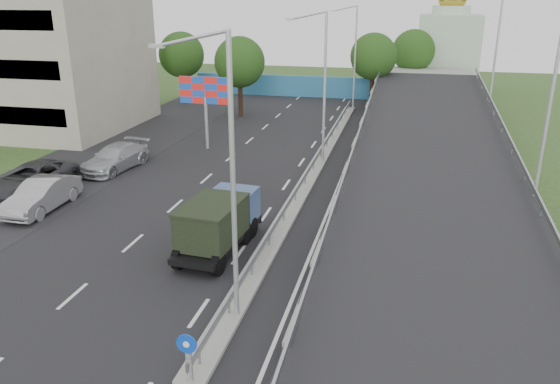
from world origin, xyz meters
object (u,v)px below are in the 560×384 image
(billboard, at_px, (205,95))
(dump_truck, at_px, (219,221))
(sign_bollard, at_px, (188,357))
(lamp_post_near, at_px, (227,168))
(parked_car_b, at_px, (42,195))
(lamp_post_mid, at_px, (322,81))
(parked_car_d, at_px, (115,158))
(church, at_px, (448,47))
(lamp_post_far, at_px, (353,52))
(parked_car_c, at_px, (32,179))

(billboard, xyz_separation_m, dump_truck, (6.77, -16.63, -2.76))
(sign_bollard, relative_size, dump_truck, 0.28)
(billboard, bearing_deg, sign_bollard, -70.79)
(lamp_post_near, xyz_separation_m, parked_car_b, (-13.50, 7.90, -4.95))
(lamp_post_mid, height_order, dump_truck, lamp_post_mid)
(parked_car_d, bearing_deg, dump_truck, -35.14)
(church, bearing_deg, parked_car_b, -116.91)
(sign_bollard, relative_size, church, 0.12)
(lamp_post_mid, distance_m, dump_truck, 15.45)
(dump_truck, bearing_deg, billboard, 116.65)
(sign_bollard, distance_m, parked_car_d, 23.44)
(dump_truck, bearing_deg, lamp_post_far, 90.62)
(sign_bollard, height_order, dump_truck, dump_truck)
(billboard, xyz_separation_m, parked_car_d, (-4.20, -6.46, -3.36))
(parked_car_c, relative_size, parked_car_d, 1.07)
(lamp_post_far, height_order, parked_car_c, lamp_post_far)
(parked_car_b, bearing_deg, lamp_post_mid, 41.19)
(sign_bollard, distance_m, billboard, 27.53)
(church, bearing_deg, lamp_post_near, -100.38)
(dump_truck, bearing_deg, parked_car_d, 141.67)
(dump_truck, relative_size, parked_car_d, 1.05)
(lamp_post_near, relative_size, parked_car_d, 1.77)
(lamp_post_mid, xyz_separation_m, parked_car_b, (-13.50, -12.10, -4.95))
(lamp_post_near, height_order, lamp_post_far, same)
(parked_car_b, height_order, parked_car_d, parked_car_b)
(parked_car_c, bearing_deg, lamp_post_far, 64.33)
(lamp_post_near, distance_m, lamp_post_mid, 20.00)
(lamp_post_far, distance_m, parked_car_c, 34.06)
(sign_bollard, relative_size, parked_car_c, 0.27)
(lamp_post_near, bearing_deg, dump_truck, 113.50)
(lamp_post_mid, xyz_separation_m, parked_car_d, (-13.31, -4.46, -4.98))
(lamp_post_near, height_order, parked_car_c, lamp_post_near)
(parked_car_d, bearing_deg, parked_car_c, -108.28)
(parked_car_d, bearing_deg, parked_car_b, -83.78)
(billboard, bearing_deg, church, 59.30)
(lamp_post_mid, bearing_deg, lamp_post_far, 90.00)
(sign_bollard, xyz_separation_m, parked_car_d, (-13.20, 19.36, -0.20))
(parked_car_b, distance_m, parked_car_d, 7.64)
(church, distance_m, dump_truck, 50.29)
(sign_bollard, height_order, parked_car_c, sign_bollard)
(parked_car_b, distance_m, parked_car_c, 3.35)
(lamp_post_far, relative_size, dump_truck, 1.68)
(sign_bollard, relative_size, lamp_post_far, 0.17)
(billboard, bearing_deg, parked_car_c, -119.98)
(billboard, distance_m, parked_car_c, 13.94)
(parked_car_c, bearing_deg, lamp_post_mid, 33.92)
(lamp_post_far, height_order, dump_truck, lamp_post_far)
(sign_bollard, distance_m, lamp_post_far, 44.08)
(lamp_post_mid, bearing_deg, dump_truck, -99.07)
(lamp_post_mid, bearing_deg, lamp_post_near, -90.00)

